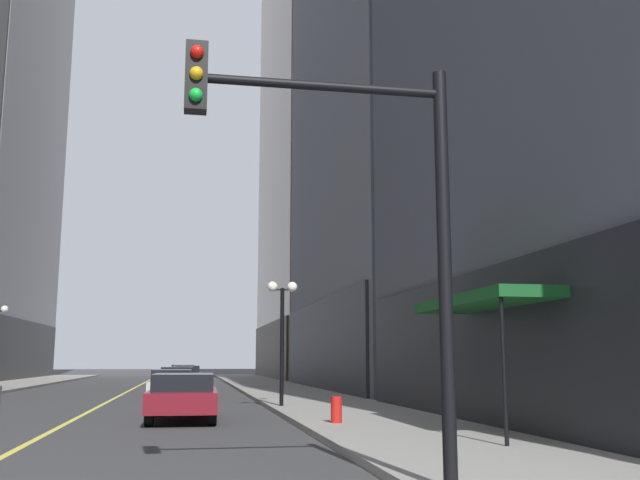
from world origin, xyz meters
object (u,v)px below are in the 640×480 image
object	(u,v)px
car_navy	(186,375)
car_green	(183,373)
car_maroon	(183,395)
fire_hydrant_right	(336,413)
car_red	(177,378)
traffic_light_near_right	(364,198)
street_lamp_right_mid	(282,315)
car_silver	(172,384)

from	to	relation	value
car_navy	car_green	distance (m)	7.72
car_maroon	fire_hydrant_right	world-z (taller)	car_maroon
car_red	fire_hydrant_right	bearing A→B (deg)	-79.47
car_red	traffic_light_near_right	size ratio (longest dim) A/B	0.84
car_green	street_lamp_right_mid	world-z (taller)	street_lamp_right_mid
car_navy	car_green	xyz separation A→B (m)	(-0.22, 7.72, 0.00)
car_red	car_green	size ratio (longest dim) A/B	1.04
car_maroon	car_silver	world-z (taller)	same
street_lamp_right_mid	car_silver	bearing A→B (deg)	126.13
car_maroon	street_lamp_right_mid	world-z (taller)	street_lamp_right_mid
car_maroon	fire_hydrant_right	distance (m)	4.88
car_navy	traffic_light_near_right	xyz separation A→B (m)	(2.26, -41.20, 3.02)
street_lamp_right_mid	car_maroon	bearing A→B (deg)	-130.19
car_silver	car_red	world-z (taller)	same
car_navy	traffic_light_near_right	bearing A→B (deg)	-86.86
car_silver	street_lamp_right_mid	xyz separation A→B (m)	(3.82, -5.23, 2.54)
car_green	street_lamp_right_mid	xyz separation A→B (m)	(3.54, -32.56, 2.54)
car_red	car_navy	size ratio (longest dim) A/B	1.03
car_maroon	traffic_light_near_right	size ratio (longest dim) A/B	0.83
car_maroon	fire_hydrant_right	xyz separation A→B (m)	(3.80, -3.05, -0.32)
car_green	traffic_light_near_right	world-z (taller)	traffic_light_near_right
car_navy	street_lamp_right_mid	xyz separation A→B (m)	(3.31, -24.84, 2.54)
car_maroon	car_green	world-z (taller)	same
car_navy	street_lamp_right_mid	distance (m)	25.19
traffic_light_near_right	car_silver	bearing A→B (deg)	97.31
traffic_light_near_right	fire_hydrant_right	bearing A→B (deg)	80.64
car_maroon	traffic_light_near_right	distance (m)	13.00
car_silver	traffic_light_near_right	distance (m)	21.97
traffic_light_near_right	car_green	bearing A→B (deg)	92.91
car_silver	car_red	xyz separation A→B (m)	(0.05, 10.76, 0.00)
car_silver	fire_hydrant_right	size ratio (longest dim) A/B	5.64
car_maroon	traffic_light_near_right	world-z (taller)	traffic_light_near_right
car_silver	fire_hydrant_right	bearing A→B (deg)	-70.49
car_maroon	car_red	xyz separation A→B (m)	(-0.46, 19.90, 0.00)
car_red	fire_hydrant_right	distance (m)	23.34
car_maroon	car_green	bearing A→B (deg)	90.37
street_lamp_right_mid	fire_hydrant_right	size ratio (longest dim) A/B	5.54
car_silver	car_navy	world-z (taller)	same
car_maroon	car_navy	xyz separation A→B (m)	(-0.01, 28.75, -0.00)
street_lamp_right_mid	fire_hydrant_right	xyz separation A→B (m)	(0.50, -6.96, -2.86)
car_red	car_navy	world-z (taller)	same
car_silver	car_green	xyz separation A→B (m)	(0.28, 27.33, 0.00)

